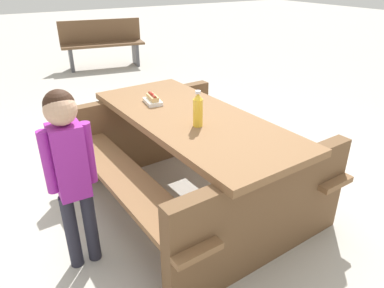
{
  "coord_description": "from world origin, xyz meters",
  "views": [
    {
      "loc": [
        -2.03,
        1.23,
        1.71
      ],
      "look_at": [
        0.0,
        0.0,
        0.52
      ],
      "focal_mm": 33.2,
      "sensor_mm": 36.0,
      "label": 1
    }
  ],
  "objects_px": {
    "picnic_table": "(192,153)",
    "park_bench_near": "(102,43)",
    "soda_bottle": "(198,110)",
    "hotdog_tray": "(153,100)",
    "child_in_coat": "(69,162)"
  },
  "relations": [
    {
      "from": "picnic_table",
      "to": "hotdog_tray",
      "type": "xyz_separation_m",
      "value": [
        0.39,
        0.13,
        0.34
      ]
    },
    {
      "from": "soda_bottle",
      "to": "park_bench_near",
      "type": "relative_size",
      "value": 0.16
    },
    {
      "from": "picnic_table",
      "to": "child_in_coat",
      "type": "bearing_deg",
      "value": 102.04
    },
    {
      "from": "park_bench_near",
      "to": "soda_bottle",
      "type": "bearing_deg",
      "value": 169.44
    },
    {
      "from": "child_in_coat",
      "to": "picnic_table",
      "type": "bearing_deg",
      "value": -77.96
    },
    {
      "from": "picnic_table",
      "to": "park_bench_near",
      "type": "bearing_deg",
      "value": -10.25
    },
    {
      "from": "soda_bottle",
      "to": "hotdog_tray",
      "type": "distance_m",
      "value": 0.57
    },
    {
      "from": "picnic_table",
      "to": "hotdog_tray",
      "type": "relative_size",
      "value": 9.78
    },
    {
      "from": "child_in_coat",
      "to": "park_bench_near",
      "type": "distance_m",
      "value": 5.15
    },
    {
      "from": "child_in_coat",
      "to": "park_bench_near",
      "type": "relative_size",
      "value": 0.74
    },
    {
      "from": "picnic_table",
      "to": "hotdog_tray",
      "type": "bearing_deg",
      "value": 18.25
    },
    {
      "from": "child_in_coat",
      "to": "soda_bottle",
      "type": "bearing_deg",
      "value": -88.37
    },
    {
      "from": "picnic_table",
      "to": "soda_bottle",
      "type": "height_order",
      "value": "soda_bottle"
    },
    {
      "from": "soda_bottle",
      "to": "child_in_coat",
      "type": "relative_size",
      "value": 0.21
    },
    {
      "from": "soda_bottle",
      "to": "child_in_coat",
      "type": "xyz_separation_m",
      "value": [
        -0.02,
        0.86,
        -0.13
      ]
    }
  ]
}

